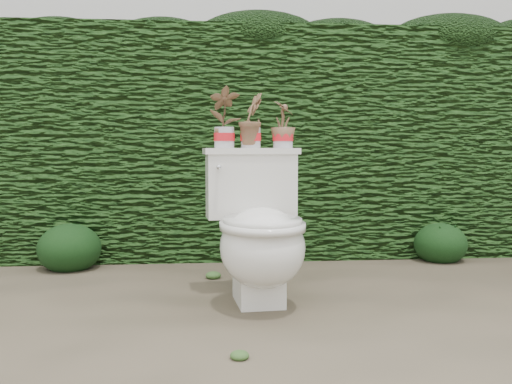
{
  "coord_description": "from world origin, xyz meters",
  "views": [
    {
      "loc": [
        -0.33,
        -2.7,
        0.79
      ],
      "look_at": [
        -0.07,
        0.22,
        0.55
      ],
      "focal_mm": 40.0,
      "sensor_mm": 36.0,
      "label": 1
    }
  ],
  "objects": [
    {
      "name": "house_wall",
      "position": [
        0.6,
        6.0,
        2.0
      ],
      "size": [
        8.0,
        3.5,
        4.0
      ],
      "primitive_type": "cube",
      "color": "silver",
      "rests_on": "ground"
    },
    {
      "name": "liriope_clump_1",
      "position": [
        -1.21,
        1.0,
        0.16
      ],
      "size": [
        0.4,
        0.4,
        0.32
      ],
      "primitive_type": "ellipsoid",
      "color": "#193C15",
      "rests_on": "ground"
    },
    {
      "name": "potted_plant_left",
      "position": [
        -0.23,
        0.3,
        0.93
      ],
      "size": [
        0.19,
        0.15,
        0.31
      ],
      "primitive_type": "imported",
      "rotation": [
        0.0,
        0.0,
        3.43
      ],
      "color": "#216C23",
      "rests_on": "toilet"
    },
    {
      "name": "hedge",
      "position": [
        0.0,
        1.6,
        0.8
      ],
      "size": [
        8.0,
        1.0,
        1.6
      ],
      "primitive_type": "cube",
      "color": "#2D5B1E",
      "rests_on": "ground"
    },
    {
      "name": "liriope_clump_3",
      "position": [
        1.28,
        1.05,
        0.14
      ],
      "size": [
        0.36,
        0.36,
        0.29
      ],
      "primitive_type": "ellipsoid",
      "color": "#193C15",
      "rests_on": "ground"
    },
    {
      "name": "liriope_clump_2",
      "position": [
        0.03,
        1.11,
        0.15
      ],
      "size": [
        0.36,
        0.36,
        0.29
      ],
      "primitive_type": "ellipsoid",
      "color": "#193C15",
      "rests_on": "ground"
    },
    {
      "name": "potted_plant_center",
      "position": [
        -0.09,
        0.32,
        0.91
      ],
      "size": [
        0.16,
        0.18,
        0.28
      ],
      "primitive_type": "imported",
      "rotation": [
        0.0,
        0.0,
        1.26
      ],
      "color": "#216C23",
      "rests_on": "toilet"
    },
    {
      "name": "potted_plant_right",
      "position": [
        0.08,
        0.33,
        0.89
      ],
      "size": [
        0.15,
        0.15,
        0.24
      ],
      "primitive_type": "imported",
      "rotation": [
        0.0,
        0.0,
        1.46
      ],
      "color": "#216C23",
      "rests_on": "toilet"
    },
    {
      "name": "ground",
      "position": [
        0.0,
        0.0,
        0.0
      ],
      "size": [
        60.0,
        60.0,
        0.0
      ],
      "primitive_type": "plane",
      "color": "#6F634C",
      "rests_on": "ground"
    },
    {
      "name": "toilet",
      "position": [
        -0.07,
        0.08,
        0.36
      ],
      "size": [
        0.52,
        0.72,
        0.78
      ],
      "rotation": [
        0.0,
        0.0,
        0.09
      ],
      "color": "white",
      "rests_on": "ground"
    }
  ]
}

